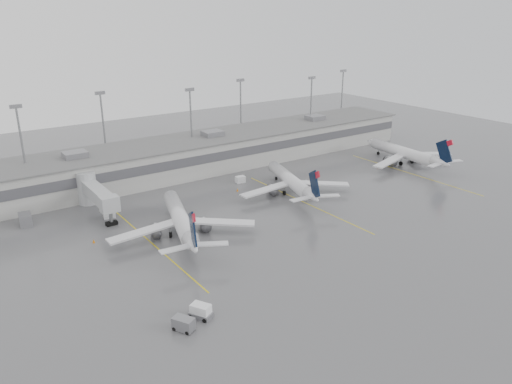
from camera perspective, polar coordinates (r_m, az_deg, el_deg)
ground at (r=80.47m, az=7.06°, el=-8.87°), size 260.00×260.00×0.00m
terminal at (r=124.55m, az=-10.90°, el=3.60°), size 152.00×17.00×9.45m
light_masts at (r=127.78m, az=-12.22°, el=7.56°), size 142.40×8.00×20.60m
jet_bridge_right at (r=106.99m, az=-18.11°, el=0.02°), size 4.00×17.20×7.00m
stand_markings at (r=97.61m, az=-2.35°, el=-3.32°), size 105.25×40.00×0.01m
jet_mid_left at (r=91.51m, az=-8.59°, el=-3.14°), size 25.59×29.13×9.72m
jet_mid_right at (r=111.30m, az=4.13°, el=1.24°), size 24.60×27.99×9.31m
jet_far_right at (r=138.71m, az=16.77°, el=4.30°), size 26.70×30.04×9.72m
baggage_tug at (r=68.93m, az=-6.32°, el=-13.51°), size 3.05×3.51×1.93m
baggage_cart at (r=66.76m, az=-8.29°, el=-14.68°), size 2.72×3.18×1.77m
gse_uld_b at (r=102.94m, az=-16.42°, el=-2.42°), size 2.47×1.89×1.58m
gse_uld_c at (r=118.93m, az=-1.80°, el=1.46°), size 2.31×1.65×1.55m
gse_loader at (r=105.04m, az=-24.85°, el=-2.87°), size 2.60×3.78×2.22m
cone_b at (r=93.07m, az=-18.06°, el=-5.35°), size 0.43×0.43×0.69m
cone_c at (r=113.27m, az=-2.13°, el=0.25°), size 0.43×0.43×0.69m
cone_d at (r=134.04m, az=13.77°, el=2.84°), size 0.41×0.41×0.64m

